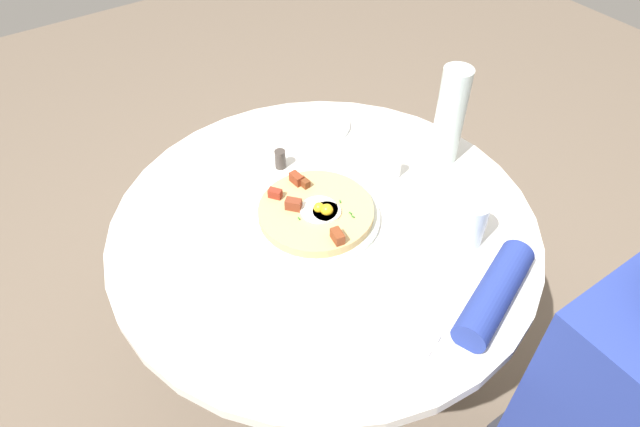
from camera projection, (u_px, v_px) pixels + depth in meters
ground_plane at (323, 376)px, 1.79m from camera, size 6.00×6.00×0.00m
dining_table at (324, 267)px, 1.40m from camera, size 0.99×0.99×0.72m
person_seated at (595, 424)px, 1.16m from camera, size 0.42×0.48×1.14m
pizza_plate at (316, 217)px, 1.28m from camera, size 0.30×0.30×0.01m
breakfast_pizza at (316, 211)px, 1.27m from camera, size 0.27×0.27×0.05m
bread_plate at (317, 125)px, 1.54m from camera, size 0.18×0.18×0.01m
napkin at (393, 324)px, 1.08m from camera, size 0.19×0.21×0.00m
fork at (398, 317)px, 1.09m from camera, size 0.07×0.17×0.00m
knife at (389, 329)px, 1.07m from camera, size 0.07×0.17×0.00m
water_glass at (470, 223)px, 1.20m from camera, size 0.07×0.07×0.11m
water_bottle at (450, 116)px, 1.36m from camera, size 0.07×0.07×0.26m
salt_shaker at (395, 167)px, 1.37m from camera, size 0.03×0.03×0.06m
pepper_shaker at (280, 159)px, 1.40m from camera, size 0.03×0.03×0.05m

